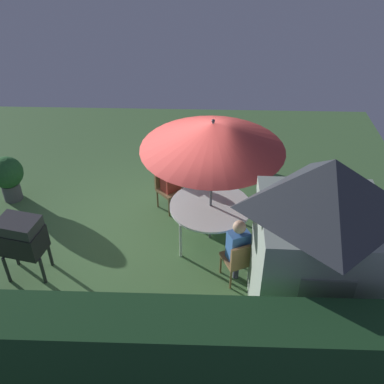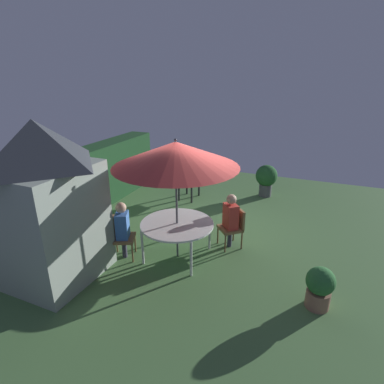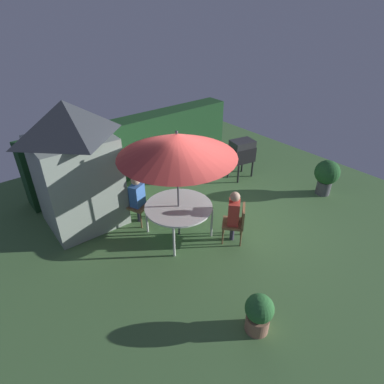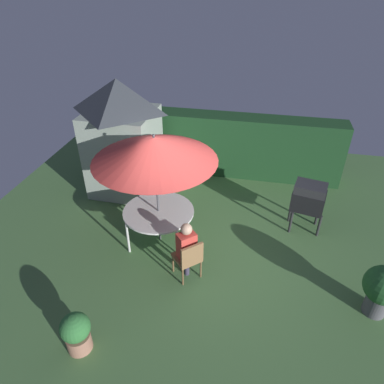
{
  "view_description": "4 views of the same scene",
  "coord_description": "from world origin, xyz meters",
  "px_view_note": "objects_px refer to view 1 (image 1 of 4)",
  "views": [
    {
      "loc": [
        -0.81,
        6.78,
        5.89
      ],
      "look_at": [
        -0.59,
        0.05,
        1.0
      ],
      "focal_mm": 42.36,
      "sensor_mm": 36.0,
      "label": 1
    },
    {
      "loc": [
        -6.15,
        -2.3,
        3.69
      ],
      "look_at": [
        -0.37,
        0.06,
        1.29
      ],
      "focal_mm": 29.12,
      "sensor_mm": 36.0,
      "label": 2
    },
    {
      "loc": [
        -4.38,
        -4.54,
        4.7
      ],
      "look_at": [
        -0.82,
        -0.17,
        1.26
      ],
      "focal_mm": 29.48,
      "sensor_mm": 36.0,
      "label": 3
    },
    {
      "loc": [
        0.97,
        -5.52,
        5.16
      ],
      "look_at": [
        -0.27,
        0.47,
        1.16
      ],
      "focal_mm": 32.39,
      "sensor_mm": 36.0,
      "label": 4
    }
  ],
  "objects_px": {
    "potted_plant_by_shed": "(232,147)",
    "person_in_red": "(170,177)",
    "potted_plant_by_grill": "(8,176)",
    "person_in_blue": "(238,244)",
    "chair_near_shed": "(168,186)",
    "chair_far_side": "(239,259)",
    "bbq_grill": "(21,237)",
    "patio_umbrella": "(213,136)",
    "patio_table": "(211,207)",
    "garden_shed": "(316,248)"
  },
  "relations": [
    {
      "from": "patio_table",
      "to": "person_in_blue",
      "type": "height_order",
      "value": "person_in_blue"
    },
    {
      "from": "chair_near_shed",
      "to": "chair_far_side",
      "type": "relative_size",
      "value": 1.0
    },
    {
      "from": "patio_umbrella",
      "to": "bbq_grill",
      "type": "xyz_separation_m",
      "value": [
        3.16,
        1.05,
        -1.39
      ]
    },
    {
      "from": "patio_umbrella",
      "to": "person_in_red",
      "type": "height_order",
      "value": "patio_umbrella"
    },
    {
      "from": "bbq_grill",
      "to": "chair_near_shed",
      "type": "bearing_deg",
      "value": -138.39
    },
    {
      "from": "patio_umbrella",
      "to": "potted_plant_by_grill",
      "type": "xyz_separation_m",
      "value": [
        4.25,
        -1.12,
        -1.64
      ]
    },
    {
      "from": "patio_table",
      "to": "bbq_grill",
      "type": "xyz_separation_m",
      "value": [
        3.16,
        1.05,
        0.11
      ]
    },
    {
      "from": "patio_umbrella",
      "to": "bbq_grill",
      "type": "height_order",
      "value": "patio_umbrella"
    },
    {
      "from": "bbq_grill",
      "to": "chair_far_side",
      "type": "height_order",
      "value": "bbq_grill"
    },
    {
      "from": "chair_near_shed",
      "to": "chair_far_side",
      "type": "bearing_deg",
      "value": 123.12
    },
    {
      "from": "garden_shed",
      "to": "potted_plant_by_grill",
      "type": "relative_size",
      "value": 2.95
    },
    {
      "from": "person_in_red",
      "to": "patio_table",
      "type": "bearing_deg",
      "value": 131.67
    },
    {
      "from": "potted_plant_by_shed",
      "to": "person_in_red",
      "type": "xyz_separation_m",
      "value": [
        1.34,
        1.9,
        0.38
      ]
    },
    {
      "from": "potted_plant_by_shed",
      "to": "person_in_red",
      "type": "bearing_deg",
      "value": 54.84
    },
    {
      "from": "potted_plant_by_grill",
      "to": "person_in_blue",
      "type": "bearing_deg",
      "value": 155.45
    },
    {
      "from": "patio_table",
      "to": "potted_plant_by_grill",
      "type": "xyz_separation_m",
      "value": [
        4.25,
        -1.12,
        -0.14
      ]
    },
    {
      "from": "person_in_blue",
      "to": "person_in_red",
      "type": "bearing_deg",
      "value": -56.85
    },
    {
      "from": "garden_shed",
      "to": "person_in_red",
      "type": "xyz_separation_m",
      "value": [
        2.28,
        -2.81,
        -0.74
      ]
    },
    {
      "from": "patio_umbrella",
      "to": "potted_plant_by_shed",
      "type": "bearing_deg",
      "value": -100.51
    },
    {
      "from": "person_in_red",
      "to": "potted_plant_by_grill",
      "type": "bearing_deg",
      "value": -3.43
    },
    {
      "from": "patio_table",
      "to": "potted_plant_by_grill",
      "type": "relative_size",
      "value": 1.5
    },
    {
      "from": "patio_table",
      "to": "garden_shed",
      "type": "bearing_deg",
      "value": 127.68
    },
    {
      "from": "patio_umbrella",
      "to": "person_in_red",
      "type": "xyz_separation_m",
      "value": [
        0.82,
        -0.92,
        -1.46
      ]
    },
    {
      "from": "chair_far_side",
      "to": "potted_plant_by_grill",
      "type": "xyz_separation_m",
      "value": [
        4.74,
        -2.23,
        0.08
      ]
    },
    {
      "from": "potted_plant_by_grill",
      "to": "person_in_red",
      "type": "distance_m",
      "value": 3.45
    },
    {
      "from": "patio_table",
      "to": "potted_plant_by_shed",
      "type": "relative_size",
      "value": 2.03
    },
    {
      "from": "chair_near_shed",
      "to": "chair_far_side",
      "type": "distance_m",
      "value": 2.49
    },
    {
      "from": "person_in_blue",
      "to": "chair_near_shed",
      "type": "bearing_deg",
      "value": -56.55
    },
    {
      "from": "bbq_grill",
      "to": "person_in_blue",
      "type": "bearing_deg",
      "value": -179.68
    },
    {
      "from": "potted_plant_by_grill",
      "to": "person_in_blue",
      "type": "height_order",
      "value": "person_in_blue"
    },
    {
      "from": "garden_shed",
      "to": "person_in_blue",
      "type": "xyz_separation_m",
      "value": [
        1.01,
        -0.87,
        -0.74
      ]
    },
    {
      "from": "potted_plant_by_grill",
      "to": "person_in_red",
      "type": "height_order",
      "value": "person_in_red"
    },
    {
      "from": "garden_shed",
      "to": "patio_umbrella",
      "type": "height_order",
      "value": "garden_shed"
    },
    {
      "from": "garden_shed",
      "to": "person_in_blue",
      "type": "relative_size",
      "value": 2.37
    },
    {
      "from": "chair_near_shed",
      "to": "chair_far_side",
      "type": "xyz_separation_m",
      "value": [
        -1.36,
        2.09,
        0.0
      ]
    },
    {
      "from": "garden_shed",
      "to": "person_in_blue",
      "type": "distance_m",
      "value": 1.52
    },
    {
      "from": "chair_far_side",
      "to": "potted_plant_by_shed",
      "type": "relative_size",
      "value": 1.2
    },
    {
      "from": "person_in_red",
      "to": "person_in_blue",
      "type": "height_order",
      "value": "same"
    },
    {
      "from": "patio_table",
      "to": "chair_far_side",
      "type": "distance_m",
      "value": 1.23
    },
    {
      "from": "bbq_grill",
      "to": "person_in_red",
      "type": "bearing_deg",
      "value": -140.0
    },
    {
      "from": "chair_near_shed",
      "to": "patio_table",
      "type": "bearing_deg",
      "value": 131.67
    },
    {
      "from": "chair_far_side",
      "to": "person_in_red",
      "type": "height_order",
      "value": "person_in_red"
    },
    {
      "from": "potted_plant_by_grill",
      "to": "chair_far_side",
      "type": "bearing_deg",
      "value": 154.82
    },
    {
      "from": "patio_table",
      "to": "potted_plant_by_shed",
      "type": "xyz_separation_m",
      "value": [
        -0.52,
        -2.82,
        -0.34
      ]
    },
    {
      "from": "chair_near_shed",
      "to": "bbq_grill",
      "type": "bearing_deg",
      "value": 41.61
    },
    {
      "from": "garden_shed",
      "to": "person_in_red",
      "type": "height_order",
      "value": "garden_shed"
    },
    {
      "from": "patio_umbrella",
      "to": "potted_plant_by_shed",
      "type": "height_order",
      "value": "patio_umbrella"
    },
    {
      "from": "garden_shed",
      "to": "chair_near_shed",
      "type": "relative_size",
      "value": 3.32
    },
    {
      "from": "garden_shed",
      "to": "patio_umbrella",
      "type": "xyz_separation_m",
      "value": [
        1.46,
        -1.89,
        0.72
      ]
    },
    {
      "from": "patio_umbrella",
      "to": "chair_near_shed",
      "type": "relative_size",
      "value": 2.83
    }
  ]
}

